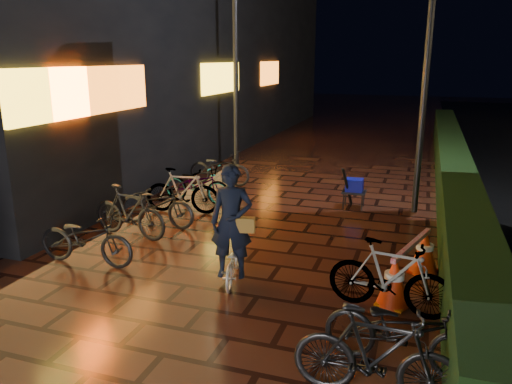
% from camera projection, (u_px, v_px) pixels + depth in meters
% --- Properties ---
extents(ground, '(80.00, 80.00, 0.00)m').
position_uv_depth(ground, '(204.00, 309.00, 6.59)').
color(ground, '#381911').
rests_on(ground, ground).
extents(hedge, '(0.70, 20.00, 1.00)m').
position_uv_depth(hedge, '(452.00, 167.00, 12.74)').
color(hedge, black).
rests_on(hedge, ground).
extents(storefront_block, '(12.09, 22.00, 9.00)m').
position_uv_depth(storefront_block, '(98.00, 22.00, 18.87)').
color(storefront_block, black).
rests_on(storefront_block, ground).
extents(lamp_post_hedge, '(0.47, 0.15, 4.92)m').
position_uv_depth(lamp_post_hedge, '(425.00, 83.00, 10.03)').
color(lamp_post_hedge, black).
rests_on(lamp_post_hedge, ground).
extents(lamp_post_sf, '(0.52, 0.29, 5.61)m').
position_uv_depth(lamp_post_sf, '(236.00, 62.00, 14.38)').
color(lamp_post_sf, black).
rests_on(lamp_post_sf, ground).
extents(cyclist, '(0.71, 1.30, 1.78)m').
position_uv_depth(cyclist, '(232.00, 240.00, 7.23)').
color(cyclist, silver).
rests_on(cyclist, ground).
extents(traffic_barrier, '(0.84, 1.70, 0.69)m').
position_uv_depth(traffic_barrier, '(410.00, 265.00, 7.13)').
color(traffic_barrier, red).
rests_on(traffic_barrier, ground).
extents(cart_assembly, '(0.51, 0.51, 0.94)m').
position_uv_depth(cart_assembly, '(354.00, 187.00, 10.88)').
color(cart_assembly, black).
rests_on(cart_assembly, ground).
extents(parked_bikes_storefront, '(1.91, 6.09, 0.97)m').
position_uv_depth(parked_bikes_storefront, '(169.00, 196.00, 10.27)').
color(parked_bikes_storefront, black).
rests_on(parked_bikes_storefront, ground).
extents(parked_bikes_hedge, '(1.91, 2.42, 0.97)m').
position_uv_depth(parked_bikes_hedge, '(391.00, 318.00, 5.44)').
color(parked_bikes_hedge, black).
rests_on(parked_bikes_hedge, ground).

